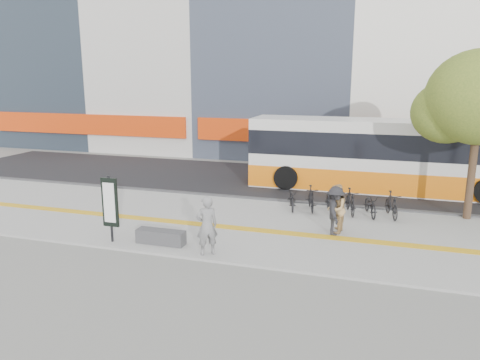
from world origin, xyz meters
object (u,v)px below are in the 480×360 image
(bench, at_px, (161,237))
(seated_woman, at_px, (207,226))
(signboard, at_px, (110,203))
(street_tree, at_px, (479,99))
(pedestrian_dark, at_px, (335,211))
(bus, at_px, (383,157))
(pedestrian_tan, at_px, (336,209))

(bench, height_order, seated_woman, seated_woman)
(signboard, distance_m, street_tree, 13.40)
(seated_woman, distance_m, pedestrian_dark, 4.55)
(street_tree, bearing_deg, pedestrian_dark, -142.71)
(bench, bearing_deg, street_tree, 31.62)
(bench, height_order, bus, bus)
(street_tree, height_order, bus, street_tree)
(pedestrian_tan, height_order, pedestrian_dark, pedestrian_tan)
(seated_woman, bearing_deg, bench, -48.64)
(street_tree, xyz_separation_m, bus, (-3.16, 3.68, -2.91))
(pedestrian_dark, bearing_deg, pedestrian_tan, -10.30)
(bench, xyz_separation_m, bus, (6.62, 9.70, 1.30))
(signboard, relative_size, pedestrian_dark, 1.32)
(street_tree, relative_size, pedestrian_dark, 3.77)
(seated_woman, relative_size, pedestrian_tan, 1.07)
(bench, bearing_deg, signboard, -169.19)
(signboard, bearing_deg, bench, 10.81)
(pedestrian_tan, bearing_deg, seated_woman, -43.29)
(bench, relative_size, street_tree, 0.25)
(signboard, height_order, pedestrian_dark, signboard)
(bench, distance_m, bus, 11.81)
(street_tree, xyz_separation_m, pedestrian_dark, (-4.56, -3.48, -3.60))
(bus, height_order, pedestrian_tan, bus)
(bus, height_order, seated_woman, bus)
(signboard, distance_m, bus, 12.95)
(signboard, xyz_separation_m, pedestrian_tan, (6.82, 3.06, -0.44))
(bench, relative_size, seated_woman, 0.88)
(bus, relative_size, pedestrian_tan, 7.28)
(bus, bearing_deg, bench, -124.31)
(street_tree, relative_size, pedestrian_tan, 3.72)
(seated_woman, distance_m, pedestrian_tan, 4.70)
(signboard, distance_m, seated_woman, 3.37)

